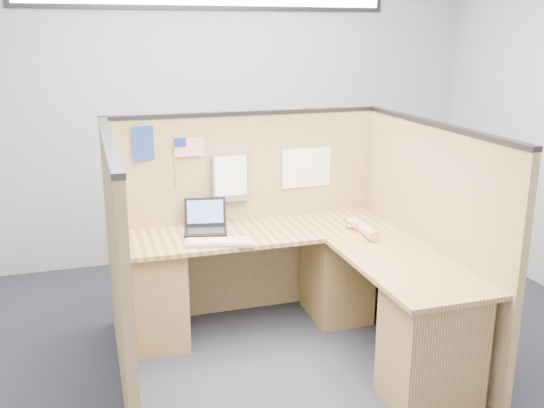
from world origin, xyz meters
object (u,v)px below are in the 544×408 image
object	(u,v)px
l_desk	(302,294)
laptop	(204,223)
keyboard	(219,242)
mouse	(353,225)

from	to	relation	value
l_desk	laptop	distance (m)	0.85
keyboard	mouse	world-z (taller)	mouse
laptop	mouse	xyz separation A→B (m)	(1.02, -0.26, -0.03)
l_desk	laptop	size ratio (longest dim) A/B	5.91
keyboard	mouse	distance (m)	0.99
l_desk	keyboard	distance (m)	0.65
laptop	keyboard	world-z (taller)	laptop
mouse	keyboard	bearing A→B (deg)	-176.11
laptop	mouse	size ratio (longest dim) A/B	2.97
l_desk	keyboard	bearing A→B (deg)	159.87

